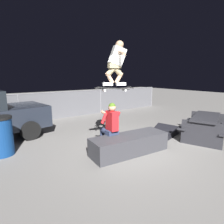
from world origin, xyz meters
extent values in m
plane|color=slate|center=(0.00, 0.00, 0.00)|extent=(40.00, 40.00, 0.00)
cube|color=#38383D|center=(-0.22, -0.18, 0.24)|extent=(2.14, 0.87, 0.48)
cube|color=#2D3856|center=(-0.55, 0.15, 0.54)|extent=(0.32, 0.20, 0.12)
cube|color=red|center=(-0.55, 0.15, 0.85)|extent=(0.23, 0.36, 0.50)
sphere|color=tan|center=(-0.55, 0.15, 1.20)|extent=(0.20, 0.20, 0.20)
sphere|color=#3F5F19|center=(-0.55, 0.15, 1.22)|extent=(0.19, 0.19, 0.19)
cylinder|color=red|center=(-0.75, 0.23, 0.92)|extent=(0.20, 0.10, 0.29)
cylinder|color=tan|center=(-0.66, 0.32, 1.02)|extent=(0.24, 0.09, 0.19)
cylinder|color=red|center=(-0.35, 0.19, 0.92)|extent=(0.20, 0.10, 0.29)
cylinder|color=tan|center=(-0.42, 0.30, 1.02)|extent=(0.24, 0.09, 0.19)
cylinder|color=#2D3856|center=(-0.62, 0.36, 0.52)|extent=(0.17, 0.41, 0.14)
cylinder|color=#2D3856|center=(-0.61, 0.56, 0.26)|extent=(0.11, 0.11, 0.44)
cube|color=black|center=(-0.60, 0.61, 0.04)|extent=(0.12, 0.27, 0.08)
cylinder|color=#2D3856|center=(-0.44, 0.34, 0.52)|extent=(0.17, 0.41, 0.14)
cylinder|color=#2D3856|center=(-0.43, 0.54, 0.26)|extent=(0.11, 0.11, 0.44)
cube|color=black|center=(-0.42, 0.59, 0.04)|extent=(0.12, 0.27, 0.08)
cube|color=black|center=(-0.38, 0.28, 1.67)|extent=(0.82, 0.45, 0.08)
cube|color=black|center=(0.04, 0.14, 1.69)|extent=(0.18, 0.23, 0.06)
cube|color=black|center=(-0.81, 0.42, 1.69)|extent=(0.18, 0.23, 0.05)
cube|color=#99999E|center=(-0.12, 0.19, 1.65)|extent=(0.11, 0.17, 0.03)
cylinder|color=white|center=(-0.09, 0.28, 1.62)|extent=(0.06, 0.05, 0.05)
cylinder|color=white|center=(-0.15, 0.11, 1.62)|extent=(0.06, 0.05, 0.05)
cube|color=#99999E|center=(-0.65, 0.37, 1.65)|extent=(0.11, 0.17, 0.03)
cylinder|color=white|center=(-0.62, 0.46, 1.62)|extent=(0.06, 0.05, 0.05)
cylinder|color=white|center=(-0.68, 0.28, 1.62)|extent=(0.06, 0.05, 0.05)
cube|color=white|center=(-0.21, 0.22, 1.78)|extent=(0.28, 0.18, 0.08)
cube|color=white|center=(-0.55, 0.34, 1.78)|extent=(0.28, 0.18, 0.08)
cylinder|color=tan|center=(-0.27, 0.24, 1.94)|extent=(0.26, 0.17, 0.31)
cylinder|color=#928560|center=(-0.33, 0.26, 2.14)|extent=(0.36, 0.23, 0.33)
cylinder|color=tan|center=(-0.50, 0.32, 1.94)|extent=(0.26, 0.17, 0.31)
cylinder|color=#928560|center=(-0.44, 0.30, 2.14)|extent=(0.36, 0.23, 0.33)
cube|color=#928560|center=(-0.38, 0.28, 2.24)|extent=(0.35, 0.29, 0.12)
cube|color=silver|center=(-0.31, 0.25, 2.48)|extent=(0.50, 0.35, 0.52)
sphere|color=tan|center=(-0.25, 0.24, 2.76)|extent=(0.20, 0.20, 0.20)
cylinder|color=tan|center=(-0.22, 0.46, 2.54)|extent=(0.22, 0.45, 0.19)
cylinder|color=tan|center=(-0.36, 0.04, 2.54)|extent=(0.22, 0.45, 0.19)
cube|color=black|center=(1.70, 0.30, 0.03)|extent=(1.12, 1.00, 0.06)
cube|color=black|center=(1.70, 0.30, 0.09)|extent=(1.09, 0.99, 0.36)
cube|color=black|center=(1.70, 0.68, 0.08)|extent=(0.85, 0.25, 0.17)
cube|color=black|center=(1.70, -0.08, 0.08)|extent=(0.85, 0.25, 0.17)
cube|color=#28282D|center=(2.46, -0.74, 0.72)|extent=(1.84, 1.27, 0.06)
cube|color=#28282D|center=(2.26, -0.23, 0.42)|extent=(1.67, 0.84, 0.04)
cube|color=#28282D|center=(3.18, -0.46, 0.36)|extent=(0.46, 1.05, 0.72)
cube|color=#28282D|center=(1.74, -1.02, 0.36)|extent=(0.46, 1.05, 0.72)
cylinder|color=navy|center=(-2.94, 1.61, 0.47)|extent=(0.54, 0.54, 0.94)
cylinder|color=slate|center=(-2.00, 4.76, 0.62)|extent=(0.05, 0.05, 1.24)
cylinder|color=slate|center=(2.00, 4.76, 0.62)|extent=(0.05, 0.05, 1.24)
cylinder|color=slate|center=(6.00, 4.76, 0.62)|extent=(0.05, 0.05, 1.24)
cylinder|color=slate|center=(0.00, 4.76, 1.24)|extent=(12.00, 0.04, 0.04)
cube|color=#59595E|center=(0.00, 4.76, 0.62)|extent=(12.00, 0.01, 1.24)
cylinder|color=black|center=(-2.33, 4.11, 0.30)|extent=(0.62, 0.30, 0.60)
cylinder|color=black|center=(-2.09, 2.42, 0.30)|extent=(0.62, 0.30, 0.60)
camera|label=1|loc=(-3.26, -3.62, 2.00)|focal=29.60mm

